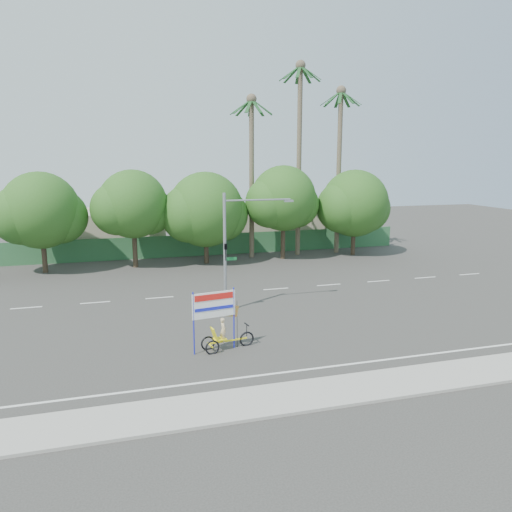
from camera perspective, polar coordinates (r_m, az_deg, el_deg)
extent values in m
plane|color=#33302D|center=(26.92, 3.67, -8.28)|extent=(120.00, 120.00, 0.00)
cube|color=gray|center=(20.55, 11.04, -14.66)|extent=(50.00, 2.40, 0.12)
cube|color=#336B3D|center=(46.86, -5.28, 1.31)|extent=(38.00, 0.08, 2.00)
cube|color=#BDB096|center=(50.35, -17.56, 2.67)|extent=(12.00, 8.00, 4.00)
cube|color=#BDB096|center=(53.07, 2.28, 3.36)|extent=(14.00, 8.00, 3.60)
cylinder|color=#473828|center=(42.79, -23.08, 0.56)|extent=(0.40, 0.40, 3.52)
sphere|color=#294C16|center=(42.37, -23.41, 4.82)|extent=(6.00, 6.00, 6.00)
sphere|color=#294C16|center=(42.58, -21.50, 4.22)|extent=(4.32, 4.32, 4.32)
sphere|color=#294C16|center=(42.35, -25.23, 4.23)|extent=(4.56, 4.56, 4.56)
cylinder|color=#473828|center=(42.48, -13.69, 1.21)|extent=(0.40, 0.40, 3.74)
sphere|color=#294C16|center=(42.05, -13.90, 5.78)|extent=(5.60, 5.60, 5.60)
sphere|color=#294C16|center=(42.48, -12.18, 5.10)|extent=(4.03, 4.03, 4.03)
sphere|color=#294C16|center=(41.80, -15.60, 5.20)|extent=(4.26, 4.26, 4.26)
cylinder|color=#473828|center=(43.18, -5.71, 1.34)|extent=(0.40, 0.40, 3.30)
sphere|color=#294C16|center=(42.78, -5.78, 5.30)|extent=(6.40, 6.40, 6.40)
sphere|color=#294C16|center=(43.41, -3.97, 4.72)|extent=(4.61, 4.61, 4.61)
sphere|color=#294C16|center=(42.33, -7.64, 4.79)|extent=(4.86, 4.86, 4.86)
cylinder|color=#473828|center=(44.92, 3.10, 2.12)|extent=(0.40, 0.40, 3.87)
sphere|color=#294C16|center=(44.51, 3.15, 6.60)|extent=(5.80, 5.80, 5.80)
sphere|color=#294C16|center=(45.29, 4.58, 5.88)|extent=(4.18, 4.18, 4.18)
sphere|color=#294C16|center=(43.89, 1.63, 6.09)|extent=(4.41, 4.41, 4.41)
cylinder|color=#473828|center=(47.71, 11.06, 2.19)|extent=(0.40, 0.40, 3.43)
sphere|color=#294C16|center=(47.34, 11.20, 5.92)|extent=(6.20, 6.20, 6.20)
sphere|color=#294C16|center=(48.31, 12.49, 5.32)|extent=(4.46, 4.46, 4.46)
sphere|color=#294C16|center=(46.52, 9.80, 5.50)|extent=(4.71, 4.71, 4.71)
cylinder|color=#70604C|center=(46.48, 4.93, 10.52)|extent=(0.44, 0.44, 17.00)
sphere|color=#70604C|center=(47.18, 5.11, 20.90)|extent=(0.90, 0.90, 0.90)
cube|color=#1C4C21|center=(47.41, 6.23, 20.03)|extent=(1.91, 0.28, 1.36)
cube|color=#1C4C21|center=(47.88, 5.68, 19.95)|extent=(1.65, 1.44, 1.36)
cube|color=#1C4C21|center=(47.98, 4.87, 19.94)|extent=(0.61, 1.93, 1.36)
cube|color=#1C4C21|center=(47.66, 4.16, 20.01)|extent=(1.20, 1.80, 1.36)
cube|color=#1C4C21|center=(47.06, 3.88, 20.13)|extent=(1.89, 0.92, 1.36)
cube|color=#1C4C21|center=(46.46, 4.17, 20.25)|extent=(1.89, 0.92, 1.36)
cube|color=#1C4C21|center=(46.15, 4.91, 20.30)|extent=(1.20, 1.80, 1.36)
cube|color=#1C4C21|center=(46.27, 5.74, 20.26)|extent=(0.61, 1.93, 1.36)
cube|color=#1C4C21|center=(46.77, 6.26, 20.15)|extent=(1.65, 1.44, 1.36)
cylinder|color=#70604C|center=(48.08, 9.42, 9.24)|extent=(0.44, 0.44, 15.00)
sphere|color=#70604C|center=(48.45, 9.71, 18.14)|extent=(0.90, 0.90, 0.90)
cube|color=#1C4C21|center=(48.78, 10.73, 17.28)|extent=(1.91, 0.28, 1.36)
cube|color=#1C4C21|center=(49.22, 10.16, 17.24)|extent=(1.65, 1.44, 1.36)
cube|color=#1C4C21|center=(49.27, 9.38, 17.26)|extent=(0.61, 1.93, 1.36)
cube|color=#1C4C21|center=(48.90, 8.73, 17.32)|extent=(1.20, 1.80, 1.36)
cube|color=#1C4C21|center=(48.29, 8.52, 17.41)|extent=(1.89, 0.92, 1.36)
cube|color=#1C4C21|center=(47.70, 8.86, 17.48)|extent=(1.89, 0.92, 1.36)
cube|color=#1C4C21|center=(47.44, 9.60, 17.50)|extent=(1.20, 1.80, 1.36)
cube|color=#1C4C21|center=(47.61, 10.38, 17.45)|extent=(0.61, 1.93, 1.36)
cube|color=#1C4C21|center=(48.14, 10.83, 17.36)|extent=(1.65, 1.44, 1.36)
cylinder|color=#70604C|center=(45.09, -0.50, 8.64)|extent=(0.44, 0.44, 14.00)
sphere|color=#70604C|center=(45.34, -0.52, 17.52)|extent=(0.90, 0.90, 0.90)
cube|color=#1C4C21|center=(45.53, 0.67, 16.65)|extent=(1.91, 0.28, 1.36)
cube|color=#1C4C21|center=(46.05, 0.17, 16.59)|extent=(1.65, 1.44, 1.36)
cube|color=#1C4C21|center=(46.20, -0.64, 16.57)|extent=(0.61, 1.93, 1.36)
cube|color=#1C4C21|center=(45.93, -1.40, 16.60)|extent=(1.20, 1.80, 1.36)
cube|color=#1C4C21|center=(45.35, -1.76, 16.67)|extent=(1.89, 0.92, 1.36)
cube|color=#1C4C21|center=(44.73, -1.54, 16.75)|extent=(1.89, 0.92, 1.36)
cube|color=#1C4C21|center=(44.36, -0.83, 16.80)|extent=(1.20, 1.80, 1.36)
cube|color=#1C4C21|center=(44.43, 0.03, 16.79)|extent=(0.61, 1.93, 1.36)
cube|color=#1C4C21|center=(44.89, 0.63, 16.73)|extent=(1.65, 1.44, 1.36)
cylinder|color=gray|center=(29.89, -3.50, -6.19)|extent=(1.10, 1.10, 0.10)
cylinder|color=gray|center=(29.06, -3.58, 0.32)|extent=(0.18, 0.18, 7.00)
cylinder|color=gray|center=(29.15, 0.21, 6.43)|extent=(4.00, 0.10, 0.10)
cube|color=gray|center=(29.75, 3.74, 6.31)|extent=(0.55, 0.20, 0.12)
imported|color=black|center=(28.83, -3.48, 0.44)|extent=(0.16, 0.20, 1.00)
cube|color=#14662D|center=(29.20, -2.90, -0.32)|extent=(0.70, 0.04, 0.18)
torus|color=black|center=(24.45, -1.07, -9.46)|extent=(0.75, 0.20, 0.75)
torus|color=black|center=(24.09, -5.52, -9.90)|extent=(0.70, 0.19, 0.70)
torus|color=black|center=(23.54, -5.01, -10.40)|extent=(0.70, 0.19, 0.70)
cube|color=yellow|center=(24.09, -3.14, -9.63)|extent=(1.87, 0.35, 0.07)
cube|color=yellow|center=(23.81, -5.27, -10.09)|extent=(0.17, 0.67, 0.06)
cube|color=yellow|center=(23.89, -4.14, -9.43)|extent=(0.62, 0.54, 0.07)
cube|color=yellow|center=(23.68, -4.83, -8.83)|extent=(0.32, 0.50, 0.60)
cylinder|color=black|center=(24.30, -1.07, -8.49)|extent=(0.04, 0.04, 0.61)
cube|color=black|center=(24.20, -1.07, -7.82)|extent=(0.12, 0.50, 0.04)
imported|color=#CCB284|center=(23.80, -3.78, -8.43)|extent=(0.35, 0.47, 1.19)
cylinder|color=#1B22CE|center=(23.18, -7.13, -7.68)|extent=(0.07, 0.07, 2.98)
cylinder|color=#1B22CE|center=(23.83, -2.55, -7.08)|extent=(0.07, 0.07, 2.98)
cube|color=white|center=(23.25, -4.84, -5.57)|extent=(2.08, 0.37, 1.21)
cube|color=red|center=(23.11, -4.82, -4.68)|extent=(1.86, 0.30, 0.29)
cube|color=#1B22CE|center=(23.27, -4.80, -5.99)|extent=(1.86, 0.30, 0.15)
cylinder|color=black|center=(23.99, -2.17, -7.78)|extent=(0.03, 0.03, 2.32)
cube|color=red|center=(23.63, -3.05, -6.26)|extent=(0.97, 0.17, 0.72)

